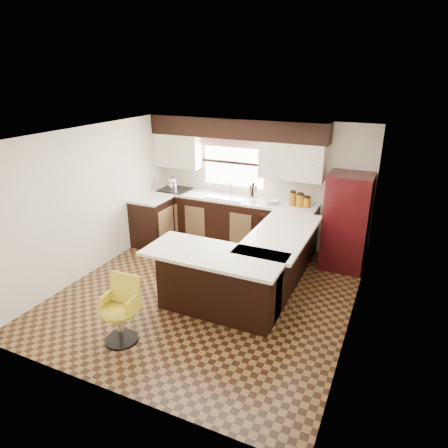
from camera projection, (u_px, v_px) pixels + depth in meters
The scene contains 30 objects.
floor at pixel (206, 293), 6.12m from camera, with size 4.40×4.40×0.00m, color #49301A.
ceiling at pixel (204, 135), 5.25m from camera, with size 4.40×4.40×0.00m, color silver.
wall_back at pixel (258, 183), 7.55m from camera, with size 4.40×4.40×0.00m, color beige.
wall_front at pixel (100, 294), 3.82m from camera, with size 4.40×4.40×0.00m, color beige.
wall_left at pixel (90, 201), 6.50m from camera, with size 4.40×4.40×0.00m, color beige.
wall_right at pixel (358, 246), 4.87m from camera, with size 4.40×4.40×0.00m, color beige.
base_cab_back at pixel (230, 222), 7.74m from camera, with size 3.30×0.60×0.90m, color black.
base_cab_left at pixel (152, 222), 7.72m from camera, with size 0.60×0.70×0.90m, color black.
counter_back at pixel (230, 198), 7.57m from camera, with size 3.30×0.60×0.04m, color silver.
counter_left at pixel (151, 199), 7.54m from camera, with size 0.60×0.70×0.04m, color silver.
soffit at pixel (236, 128), 7.19m from camera, with size 3.40×0.35×0.36m, color black.
upper_cab_left at pixel (178, 150), 7.84m from camera, with size 0.94×0.35×0.64m, color beige.
upper_cab_right at pixel (292, 161), 6.95m from camera, with size 1.14×0.35×0.64m, color beige.
window_pane at pixel (234, 163), 7.60m from camera, with size 1.20×0.02×0.90m, color white.
valance at pixel (233, 142), 7.43m from camera, with size 1.30×0.06×0.18m, color #D19B93.
sink at pixel (227, 196), 7.56m from camera, with size 0.75×0.45×0.03m, color #B2B2B7.
dishwasher at pixel (274, 236), 7.12m from camera, with size 0.58×0.03×0.78m, color black.
cooktop at pixel (175, 189), 8.01m from camera, with size 0.58×0.50×0.03m, color black.
peninsula_long at pixel (276, 261), 6.14m from camera, with size 0.60×1.95×0.90m, color black.
peninsula_return at pixel (219, 283), 5.52m from camera, with size 1.65×0.60×0.90m, color black.
counter_pen_long at pixel (281, 234), 5.95m from camera, with size 0.84×1.95×0.04m, color silver.
counter_pen_return at pixel (214, 255), 5.28m from camera, with size 1.89×0.84×0.04m, color silver.
refrigerator at pixel (346, 222), 6.69m from camera, with size 0.70×0.67×1.64m, color #36090C.
bar_chair at pixel (119, 312), 4.91m from camera, with size 0.46×0.46×0.86m, color gold, non-canonical shape.
kettle at pixel (173, 183), 7.97m from camera, with size 0.19×0.19×0.25m, color silver, non-canonical shape.
percolator at pixel (253, 193), 7.33m from camera, with size 0.15×0.15×0.30m, color silver.
mixing_bowl at pixel (272, 201), 7.23m from camera, with size 0.26×0.26×0.06m, color white.
canister_large at pixel (292, 199), 7.07m from camera, with size 0.12×0.12×0.24m, color #965C10.
canister_med at pixel (300, 201), 7.02m from camera, with size 0.14×0.14×0.21m, color #965C10.
canister_small at pixel (307, 203), 6.98m from camera, with size 0.13×0.13×0.18m, color #965C10.
Camera 1 is at (2.46, -4.72, 3.21)m, focal length 32.00 mm.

